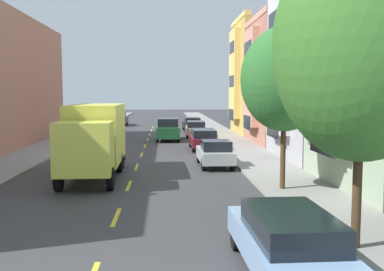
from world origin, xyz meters
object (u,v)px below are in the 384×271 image
Objects in this scene: parked_suv_orange at (95,131)px; parked_hatchback_silver at (215,153)px; street_tree_nearest at (362,45)px; delivery_box_truck at (95,137)px; moving_forest_sedan at (168,129)px; parked_hatchback_white at (104,127)px; street_tree_second at (284,79)px; parked_pickup_charcoal at (119,119)px; parked_wagon_sky at (287,240)px; parked_wagon_black at (192,124)px; parked_wagon_burgundy at (203,139)px; parked_wagon_champagne at (196,128)px.

parked_hatchback_silver is (8.60, -12.71, -0.23)m from parked_suv_orange.
delivery_box_truck is at bearing 127.09° from street_tree_nearest.
parked_hatchback_white is at bearing 138.17° from moving_forest_sedan.
street_tree_second is 1.37× the size of moving_forest_sedan.
parked_suv_orange is (-2.46, 15.35, -0.97)m from delivery_box_truck.
parked_hatchback_white is (-2.63, 22.50, -1.20)m from delivery_box_truck.
street_tree_nearest is 1.48× the size of parked_pickup_charcoal.
parked_suv_orange is 1.02× the size of parked_wagon_sky.
parked_suv_orange reaches higher than parked_wagon_sky.
moving_forest_sedan is at bearing -105.11° from parked_wagon_black.
parked_wagon_burgundy is at bearing 59.17° from delivery_box_truck.
parked_wagon_champagne is 18.21m from parked_pickup_charcoal.
parked_hatchback_silver is at bearing -90.25° from parked_wagon_champagne.
parked_wagon_champagne is at bearing 72.64° from delivery_box_truck.
parked_pickup_charcoal is (-8.84, 9.07, 0.02)m from parked_wagon_black.
street_tree_second is 14.73m from parked_wagon_burgundy.
parked_wagon_black is at bearing 92.94° from street_tree_nearest.
street_tree_second is 41.29m from parked_pickup_charcoal.
parked_wagon_black is at bearing 89.71° from parked_wagon_sky.
parked_pickup_charcoal is (-8.72, 33.21, 0.07)m from parked_hatchback_silver.
street_tree_nearest is 21.66m from parked_wagon_burgundy.
parked_wagon_sky is (6.07, -12.16, -1.16)m from delivery_box_truck.
parked_wagon_champagne is at bearing 94.77° from street_tree_second.
delivery_box_truck is at bearing 116.54° from parked_wagon_sky.
parked_wagon_sky and parked_hatchback_white have the same top height.
parked_suv_orange is 1.01× the size of moving_forest_sedan.
parked_wagon_sky is 14.80m from parked_hatchback_silver.
parked_wagon_sky is 0.89× the size of parked_pickup_charcoal.
street_tree_nearest is at bearing -52.91° from delivery_box_truck.
street_tree_nearest is at bearing -67.86° from parked_suv_orange.
parked_pickup_charcoal is at bearing 90.33° from parked_suv_orange.
parked_wagon_sky is 1.17× the size of parked_hatchback_silver.
parked_wagon_champagne is at bearing 93.69° from street_tree_nearest.
street_tree_nearest reaches higher than parked_wagon_champagne.
delivery_box_truck is 1.89× the size of parked_hatchback_white.
moving_forest_sedan reaches higher than parked_hatchback_white.
parked_suv_orange is 15.35m from parked_hatchback_silver.
street_tree_nearest is 1.66× the size of parked_wagon_champagne.
parked_suv_orange is at bearing 99.09° from delivery_box_truck.
parked_pickup_charcoal is at bearing 105.20° from street_tree_second.
moving_forest_sedan is (-4.60, 20.74, -3.61)m from street_tree_second.
parked_wagon_sky is 1.00× the size of parked_wagon_black.
parked_hatchback_silver is at bearing 89.71° from parked_wagon_sky.
parked_pickup_charcoal is at bearing 104.71° from parked_hatchback_silver.
parked_wagon_burgundy is 0.98× the size of moving_forest_sedan.
parked_wagon_black is at bearing 52.67° from parked_suv_orange.
parked_wagon_burgundy is at bearing -30.67° from parked_suv_orange.
parked_hatchback_white is (-8.71, 34.66, -0.05)m from parked_wagon_sky.
parked_wagon_sky is 35.73m from parked_hatchback_white.
parked_wagon_burgundy is at bearing -54.42° from parked_hatchback_white.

